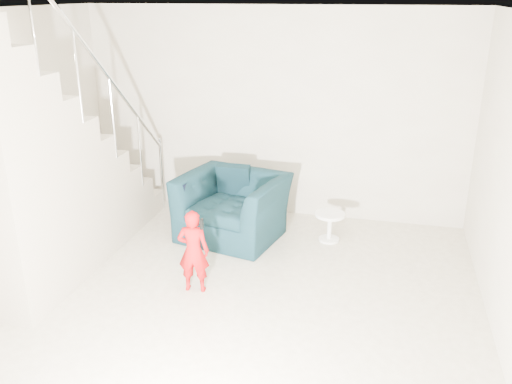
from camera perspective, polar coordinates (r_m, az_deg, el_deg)
floor at (r=5.14m, az=-4.96°, el=-13.41°), size 5.50×5.50×0.00m
ceiling at (r=4.27m, az=-6.11°, el=18.27°), size 5.50×5.50×0.00m
back_wall at (r=7.08m, az=1.83°, el=8.16°), size 5.00×0.00×5.00m
armchair at (r=6.60m, az=-2.50°, el=-1.55°), size 1.38×1.27×0.77m
toddler at (r=5.43m, az=-6.61°, el=-6.21°), size 0.34×0.24×0.87m
side_table at (r=6.58m, az=7.77°, el=-3.16°), size 0.36×0.36×0.36m
staircase at (r=6.03m, az=-21.84°, el=0.48°), size 1.02×3.03×3.62m
cushion at (r=6.82m, az=-2.32°, el=1.33°), size 0.42×0.20×0.42m
throw at (r=6.62m, az=-6.97°, el=-0.69°), size 0.04×0.44×0.50m
phone at (r=5.23m, az=-5.75°, el=-3.38°), size 0.02×0.05×0.10m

